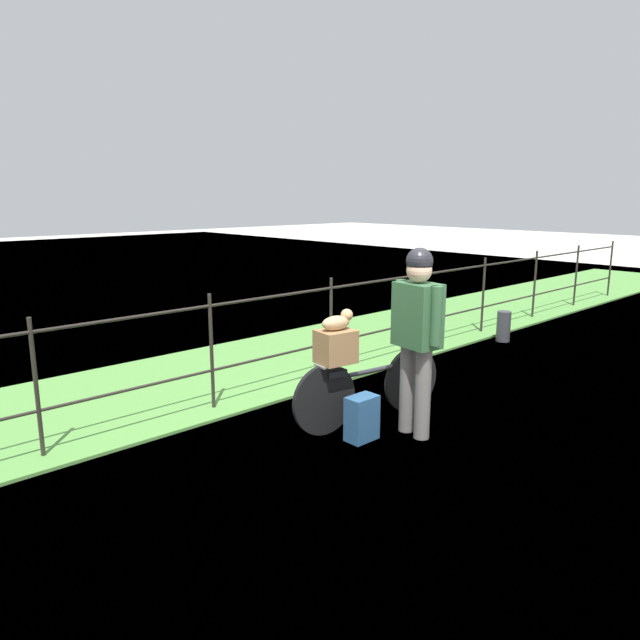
{
  "coord_description": "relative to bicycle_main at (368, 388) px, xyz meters",
  "views": [
    {
      "loc": [
        -3.82,
        -2.79,
        2.11
      ],
      "look_at": [
        0.05,
        1.37,
        0.9
      ],
      "focal_mm": 32.77,
      "sensor_mm": 36.0,
      "label": 1
    }
  ],
  "objects": [
    {
      "name": "ground_plane",
      "position": [
        -0.08,
        -0.73,
        -0.35
      ],
      "size": [
        60.0,
        60.0,
        0.0
      ],
      "primitive_type": "plane",
      "color": "beige"
    },
    {
      "name": "grass_strip",
      "position": [
        -0.08,
        2.2,
        -0.33
      ],
      "size": [
        27.0,
        2.4,
        0.03
      ],
      "primitive_type": "cube",
      "color": "#569342",
      "rests_on": "ground"
    },
    {
      "name": "harbor_water",
      "position": [
        -0.08,
        11.88,
        -0.34
      ],
      "size": [
        30.0,
        30.0,
        0.0
      ],
      "primitive_type": "plane",
      "color": "slate",
      "rests_on": "ground"
    },
    {
      "name": "iron_fence",
      "position": [
        -0.08,
        1.28,
        0.34
      ],
      "size": [
        18.04,
        0.04,
        1.19
      ],
      "color": "#28231E",
      "rests_on": "ground"
    },
    {
      "name": "bicycle_main",
      "position": [
        0.0,
        0.0,
        0.0
      ],
      "size": [
        1.68,
        0.32,
        0.65
      ],
      "color": "black",
      "rests_on": "ground"
    },
    {
      "name": "wooden_crate",
      "position": [
        -0.38,
        0.06,
        0.45
      ],
      "size": [
        0.36,
        0.31,
        0.3
      ],
      "primitive_type": "cube",
      "rotation": [
        0.0,
        0.0,
        -0.16
      ],
      "color": "olive",
      "rests_on": "bicycle_main"
    },
    {
      "name": "terrier_dog",
      "position": [
        -0.35,
        0.06,
        0.68
      ],
      "size": [
        0.32,
        0.18,
        0.18
      ],
      "color": "tan",
      "rests_on": "wooden_crate"
    },
    {
      "name": "cyclist_person",
      "position": [
        0.1,
        -0.47,
        0.66
      ],
      "size": [
        0.32,
        0.53,
        1.68
      ],
      "color": "slate",
      "rests_on": "ground"
    },
    {
      "name": "backpack_on_paving",
      "position": [
        -0.34,
        -0.24,
        -0.15
      ],
      "size": [
        0.28,
        0.18,
        0.4
      ],
      "primitive_type": "cube",
      "rotation": [
        0.0,
        0.0,
        3.14
      ],
      "color": "#28517A",
      "rests_on": "ground"
    },
    {
      "name": "mooring_bollard",
      "position": [
        3.8,
        0.78,
        -0.12
      ],
      "size": [
        0.2,
        0.2,
        0.45
      ],
      "primitive_type": "cylinder",
      "color": "#38383D",
      "rests_on": "ground"
    }
  ]
}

